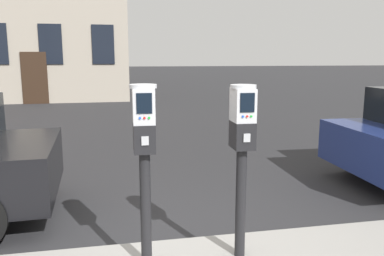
% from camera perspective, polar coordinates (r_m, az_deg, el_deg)
% --- Properties ---
extents(parking_meter_near_kerb, '(0.22, 0.25, 1.53)m').
position_cam_1_polar(parking_meter_near_kerb, '(3.17, -6.96, -2.28)').
color(parking_meter_near_kerb, black).
rests_on(parking_meter_near_kerb, sidewalk_slab).
extents(parking_meter_twin_adjacent, '(0.22, 0.25, 1.52)m').
position_cam_1_polar(parking_meter_twin_adjacent, '(3.34, 7.30, -1.84)').
color(parking_meter_twin_adjacent, black).
rests_on(parking_meter_twin_adjacent, sidewalk_slab).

